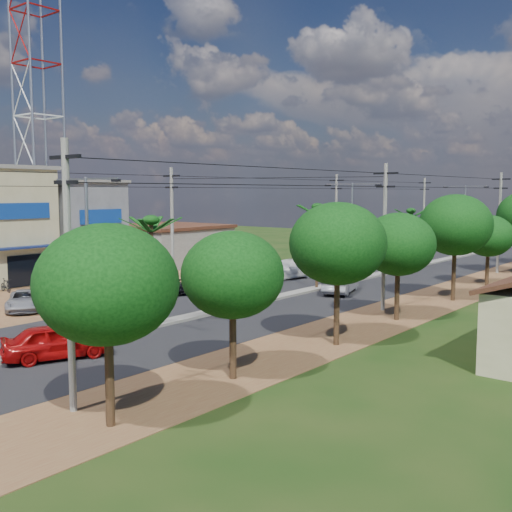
{
  "coord_description": "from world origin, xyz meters",
  "views": [
    {
      "loc": [
        24.39,
        -17.08,
        7.3
      ],
      "look_at": [
        -0.82,
        13.84,
        3.0
      ],
      "focal_mm": 42.0,
      "sensor_mm": 36.0,
      "label": 1
    }
  ],
  "objects_px": {
    "car_silver_mid": "(341,282)",
    "car_white_far": "(287,270)",
    "car_red_near": "(56,342)",
    "car_parked_dark": "(167,283)",
    "car_parked_silver": "(25,301)"
  },
  "relations": [
    {
      "from": "car_silver_mid",
      "to": "car_parked_dark",
      "type": "distance_m",
      "value": 12.53
    },
    {
      "from": "car_red_near",
      "to": "car_parked_silver",
      "type": "height_order",
      "value": "car_red_near"
    },
    {
      "from": "car_red_near",
      "to": "car_silver_mid",
      "type": "height_order",
      "value": "car_silver_mid"
    },
    {
      "from": "car_parked_silver",
      "to": "car_red_near",
      "type": "bearing_deg",
      "value": -79.3
    },
    {
      "from": "car_red_near",
      "to": "car_parked_silver",
      "type": "xyz_separation_m",
      "value": [
        -11.07,
        4.88,
        -0.16
      ]
    },
    {
      "from": "car_red_near",
      "to": "car_parked_silver",
      "type": "distance_m",
      "value": 12.1
    },
    {
      "from": "car_silver_mid",
      "to": "car_parked_dark",
      "type": "bearing_deg",
      "value": 20.68
    },
    {
      "from": "car_silver_mid",
      "to": "car_parked_silver",
      "type": "xyz_separation_m",
      "value": [
        -11.79,
        -17.74,
        -0.2
      ]
    },
    {
      "from": "car_red_near",
      "to": "car_white_far",
      "type": "distance_m",
      "value": 26.76
    },
    {
      "from": "car_silver_mid",
      "to": "car_white_far",
      "type": "xyz_separation_m",
      "value": [
        -7.22,
        3.34,
        -0.02
      ]
    },
    {
      "from": "car_red_near",
      "to": "car_parked_silver",
      "type": "relative_size",
      "value": 1.03
    },
    {
      "from": "car_red_near",
      "to": "car_silver_mid",
      "type": "relative_size",
      "value": 0.92
    },
    {
      "from": "car_white_far",
      "to": "car_parked_silver",
      "type": "bearing_deg",
      "value": -90.25
    },
    {
      "from": "car_red_near",
      "to": "car_parked_dark",
      "type": "relative_size",
      "value": 1.07
    },
    {
      "from": "car_parked_silver",
      "to": "car_parked_dark",
      "type": "bearing_deg",
      "value": 22.6
    }
  ]
}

